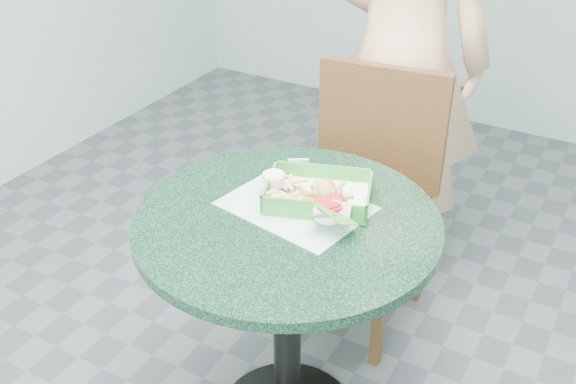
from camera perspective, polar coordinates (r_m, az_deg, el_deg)
The scene contains 9 objects.
cafe_table at distance 1.89m, azimuth -0.07°, elevation -7.00°, with size 0.82×0.82×0.75m.
dining_chair at distance 2.43m, azimuth 6.55°, elevation 0.88°, with size 0.47×0.47×0.93m.
diner_person at distance 2.48m, azimuth 9.85°, elevation 15.04°, with size 0.79×0.52×2.15m, color #F0B78E.
placemat at distance 1.84m, azimuth 0.70°, elevation -1.72°, with size 0.37×0.28×0.00m, color #98C2BA.
food_basket at distance 1.85m, azimuth 2.57°, elevation -0.84°, with size 0.28×0.21×0.06m.
crab_sandwich at distance 1.79m, azimuth 2.64°, elevation -0.79°, with size 0.12×0.12×0.07m.
fries_pile at distance 1.87m, azimuth -0.03°, elevation 0.14°, with size 0.10×0.11×0.04m, color beige, non-canonical shape.
sauce_ramekin at distance 1.90m, azimuth -0.62°, elevation 1.21°, with size 0.06×0.06×0.04m.
garnish_cup at distance 1.74m, azimuth 2.46°, elevation -2.14°, with size 0.12×0.12×0.05m.
Camera 1 is at (0.74, -1.29, 1.75)m, focal length 42.00 mm.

